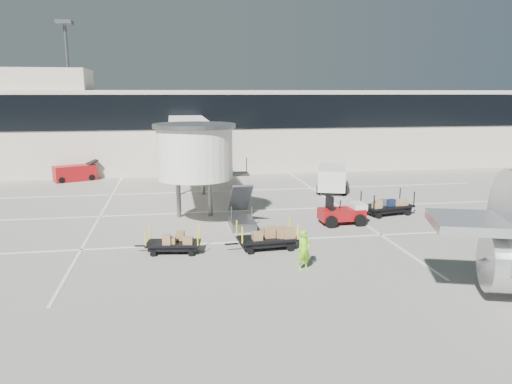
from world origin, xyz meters
TOP-DOWN VIEW (x-y plane):
  - ground at (0.00, 0.00)m, footprint 140.00×140.00m
  - lane_markings at (-0.67, 9.33)m, footprint 40.00×30.00m
  - terminal at (-0.35, 29.94)m, footprint 64.00×12.11m
  - jet_bridge at (-3.97, 12.26)m, footprint 5.70×20.40m
  - baggage_tug at (4.70, 4.65)m, footprint 2.79×1.82m
  - suitcase_cart at (8.33, 6.42)m, footprint 4.03×2.23m
  - box_cart_near at (-0.80, 0.58)m, footprint 3.68×1.69m
  - box_cart_far at (-5.43, 0.79)m, footprint 3.29×1.67m
  - ground_worker at (0.34, -2.62)m, footprint 0.77×0.65m
  - minivan at (7.36, 15.00)m, footprint 3.58×5.52m
  - belt_loader at (-13.97, 23.02)m, footprint 4.02×2.83m

SIDE VIEW (x-z plane):
  - ground at x=0.00m, z-range 0.00..0.00m
  - lane_markings at x=-0.67m, z-range 0.00..0.02m
  - box_cart_far at x=-5.43m, z-range -0.18..1.09m
  - suitcase_cart at x=8.33m, z-range -0.23..1.32m
  - box_cart_near at x=-0.80m, z-range -0.15..1.27m
  - baggage_tug at x=4.70m, z-range -0.24..1.55m
  - belt_loader at x=-13.97m, z-range -0.22..1.61m
  - ground_worker at x=0.34m, z-range 0.00..1.82m
  - minivan at x=7.36m, z-range 0.19..2.14m
  - terminal at x=-0.35m, z-range -3.49..11.71m
  - jet_bridge at x=-3.97m, z-range 1.27..7.30m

